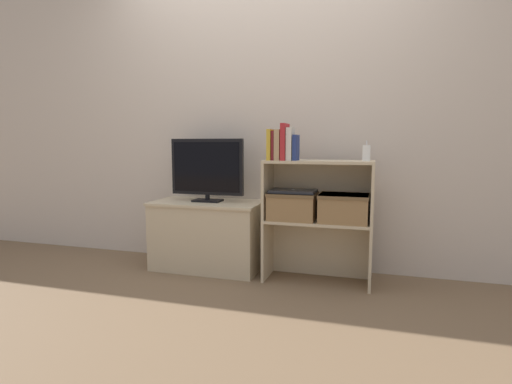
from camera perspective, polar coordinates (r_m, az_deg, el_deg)
name	(u,v)px	position (r m, az deg, el deg)	size (l,w,h in m)	color
ground_plane	(250,282)	(2.93, -0.89, -12.69)	(16.00, 16.00, 0.00)	brown
wall_back	(268,117)	(3.24, 1.69, 10.73)	(10.00, 0.05, 2.40)	beige
tv_stand	(208,235)	(3.20, -6.86, -6.07)	(0.86, 0.47, 0.53)	#CCB793
tv	(207,169)	(3.13, -7.01, 3.34)	(0.59, 0.14, 0.49)	black
bookshelf_lower_tier	(318,241)	(2.96, 8.92, -6.93)	(0.75, 0.31, 0.45)	#CCB793
bookshelf_upper_tier	(320,182)	(2.88, 9.08, 1.46)	(0.75, 0.31, 0.42)	#CCB793
book_mustard	(271,145)	(2.83, 2.14, 6.75)	(0.03, 0.15, 0.22)	gold
book_maroon	(274,146)	(2.82, 2.64, 6.63)	(0.02, 0.13, 0.20)	maroon
book_tan	(279,145)	(2.82, 3.31, 6.72)	(0.04, 0.16, 0.21)	tan
book_crimson	(285,142)	(2.81, 4.13, 7.14)	(0.03, 0.16, 0.25)	#B22328
book_ivory	(290,144)	(2.80, 4.94, 6.83)	(0.04, 0.14, 0.23)	silver
book_navy	(296,148)	(2.79, 5.73, 6.32)	(0.03, 0.13, 0.18)	navy
baby_monitor	(366,153)	(2.79, 15.50, 5.41)	(0.05, 0.04, 0.14)	white
storage_basket_left	(293,204)	(2.86, 5.28, -1.78)	(0.34, 0.28, 0.19)	#937047
storage_basket_right	(344,207)	(2.82, 12.43, -2.06)	(0.34, 0.28, 0.19)	#937047
laptop	(293,191)	(2.85, 5.30, 0.13)	(0.32, 0.21, 0.02)	#2D2D33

